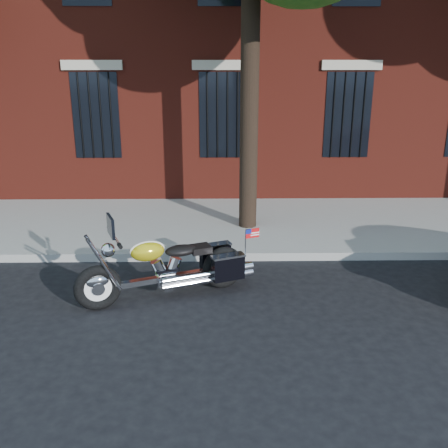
{
  "coord_description": "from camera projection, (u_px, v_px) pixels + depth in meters",
  "views": [
    {
      "loc": [
        -0.14,
        -7.02,
        3.42
      ],
      "look_at": [
        -0.03,
        0.8,
        0.87
      ],
      "focal_mm": 40.0,
      "sensor_mm": 36.0,
      "label": 1
    }
  ],
  "objects": [
    {
      "name": "curb",
      "position": [
        225.0,
        256.0,
        9.03
      ],
      "size": [
        40.0,
        0.16,
        0.15
      ],
      "primitive_type": "cube",
      "color": "gray",
      "rests_on": "ground"
    },
    {
      "name": "motorcycle",
      "position": [
        172.0,
        268.0,
        7.48
      ],
      "size": [
        2.69,
        1.38,
        1.38
      ],
      "rotation": [
        0.0,
        0.0,
        0.38
      ],
      "color": "black",
      "rests_on": "ground"
    },
    {
      "name": "ground",
      "position": [
        226.0,
        293.0,
        7.74
      ],
      "size": [
        120.0,
        120.0,
        0.0
      ],
      "primitive_type": "plane",
      "color": "black",
      "rests_on": "ground"
    },
    {
      "name": "sidewalk",
      "position": [
        223.0,
        224.0,
        10.82
      ],
      "size": [
        40.0,
        3.6,
        0.15
      ],
      "primitive_type": "cube",
      "color": "gray",
      "rests_on": "ground"
    }
  ]
}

